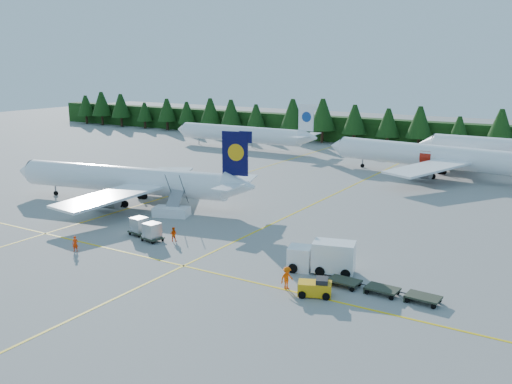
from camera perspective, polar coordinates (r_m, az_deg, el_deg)
The scene contains 16 objects.
ground at distance 63.53m, azimuth -8.11°, elevation -4.74°, with size 320.00×320.00×0.00m, color gray.
taxi_stripe_a at distance 87.05m, azimuth -6.85°, elevation 0.16°, with size 0.25×120.00×0.01m, color yellow.
taxi_stripe_b at distance 76.54m, azimuth 4.99°, elevation -1.59°, with size 0.25×120.00×0.01m, color yellow.
taxi_stripe_cross at distance 59.29m, azimuth -11.82°, elevation -6.19°, with size 80.00×0.25×0.01m, color yellow.
treeline_hedge at distance 135.11m, azimuth 14.66°, elevation 5.68°, with size 220.00×4.00×6.00m, color black.
airliner_navy at distance 81.08m, azimuth -13.47°, elevation 1.23°, with size 36.02×29.36×10.58m.
airliner_red at distance 101.76m, azimuth 16.59°, elevation 3.51°, with size 38.72×31.72×11.27m.
airliner_far_left at distance 128.94m, azimuth -2.01°, elevation 5.89°, with size 35.84×3.57×10.43m.
airstairs at distance 73.10m, azimuth -8.36°, elevation -1.67°, with size 4.96×6.73×4.00m.
service_truck at distance 53.56m, azimuth 6.58°, elevation -6.44°, with size 6.52×3.75×2.97m.
baggage_tug at distance 48.48m, azimuth 5.98°, elevation -9.48°, with size 3.12×2.42×1.48m.
dolly_train at distance 49.77m, azimuth 12.53°, elevation -9.40°, with size 9.65×1.95×0.16m.
uld_pair at distance 64.27m, azimuth -10.99°, elevation -3.56°, with size 5.19×2.96×1.72m.
crew_a at distance 61.75m, azimuth -17.63°, elevation -4.96°, with size 0.60×0.40×1.65m, color #FA3405.
crew_b at distance 62.82m, azimuth -8.26°, elevation -4.19°, with size 0.77×0.60×1.59m, color #FE5205.
crew_c at distance 49.55m, azimuth 3.11°, elevation -8.57°, with size 0.83×0.56×2.02m, color #FF5705.
Camera 1 is at (38.98, -46.35, 19.21)m, focal length 40.00 mm.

